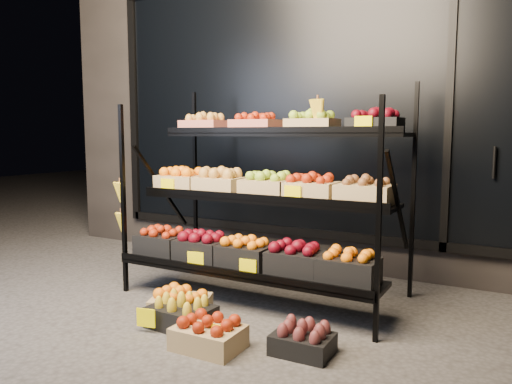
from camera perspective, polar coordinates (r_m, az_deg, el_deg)
The scene contains 9 objects.
ground at distance 3.53m, azimuth -4.18°, elevation -14.49°, with size 24.00×24.00×0.00m, color #514F4C.
building at distance 5.65m, azimuth 10.48°, elevation 11.40°, with size 6.00×2.08×3.50m.
display_rack at distance 3.84m, azimuth 0.50°, elevation -0.59°, with size 2.18×1.02×1.66m.
tag_floor_a at distance 3.38m, azimuth -12.46°, elevation -14.50°, with size 0.13×0.01×0.12m, color #FCE800.
tag_floor_b at distance 3.06m, azimuth -4.01°, elevation -16.72°, with size 0.13×0.01×0.12m, color #FCE800.
floor_crate_left at distance 3.62m, azimuth -8.60°, elevation -12.42°, with size 0.47×0.41×0.20m.
floor_crate_midleft at distance 3.42m, azimuth -8.52°, elevation -13.50°, with size 0.42×0.32×0.20m.
floor_crate_midright at distance 3.09m, azimuth -5.46°, elevation -15.80°, with size 0.40×0.30×0.20m.
floor_crate_right at distance 3.03m, azimuth 5.35°, elevation -16.45°, with size 0.35×0.26×0.18m.
Camera 1 is at (1.81, -2.75, 1.27)m, focal length 35.00 mm.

